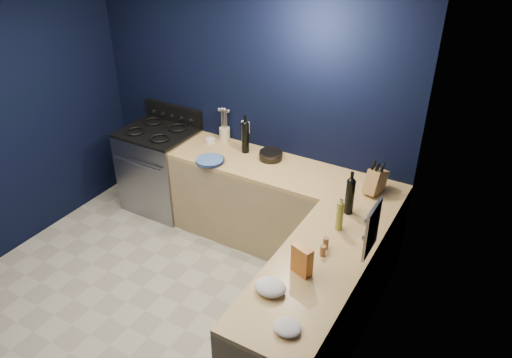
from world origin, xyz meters
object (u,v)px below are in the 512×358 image
Objects in this scene: gas_range at (161,170)px; utensil_crock at (225,134)px; knife_block at (376,182)px; crouton_bag at (302,260)px; plate_stack at (210,161)px.

gas_range is 0.91m from utensil_crock.
knife_block reaches higher than crouton_bag.
knife_block is at bearing 1.12° from gas_range.
utensil_crock is (-0.14, 0.49, 0.05)m from plate_stack.
knife_block is 1.28m from crouton_bag.
knife_block is (2.41, 0.05, 0.55)m from gas_range.
gas_range is at bearing -158.93° from utensil_crock.
crouton_bag is at bearing -42.92° from utensil_crock.
knife_block is at bearing 9.67° from plate_stack.
plate_stack is at bearing -14.60° from gas_range.
gas_range is at bearing -167.02° from knife_block.
utensil_crock is 1.73m from knife_block.
crouton_bag reaches higher than plate_stack.
knife_block reaches higher than utensil_crock.
crouton_bag reaches higher than utensil_crock.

